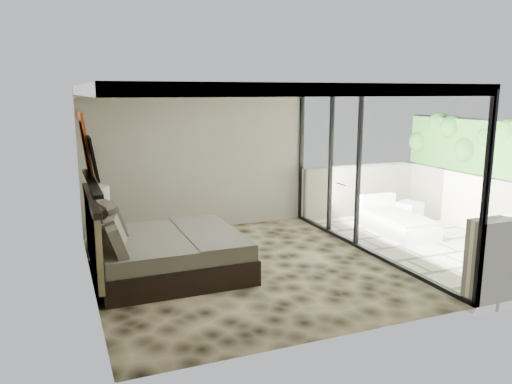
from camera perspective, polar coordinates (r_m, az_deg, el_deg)
name	(u,v)px	position (r m, az deg, el deg)	size (l,w,h in m)	color
floor	(244,268)	(7.91, -1.41, -8.66)	(5.00, 5.00, 0.00)	black
ceiling	(243,86)	(7.43, -1.51, 11.99)	(4.50, 5.00, 0.02)	silver
back_wall	(199,160)	(9.89, -6.55, 3.69)	(4.50, 0.02, 2.80)	gray
left_wall	(88,191)	(7.09, -18.66, 0.13)	(0.02, 5.00, 2.80)	gray
glass_wall	(369,171)	(8.59, 12.75, 2.32)	(0.08, 5.00, 2.80)	white
terrace_slab	(434,245)	(9.82, 19.63, -5.68)	(3.00, 5.00, 0.12)	beige
parapet_far	(492,206)	(10.61, 25.33, -1.49)	(0.30, 5.00, 1.10)	beige
foliage_hedge	(497,149)	(10.44, 25.84, 4.41)	(0.36, 4.60, 1.10)	#347624
picture_ledge	(92,182)	(7.18, -18.28, 1.10)	(0.12, 2.20, 0.05)	black
bed	(163,251)	(7.69, -10.60, -6.64)	(2.21, 2.13, 1.22)	black
nightstand	(104,237)	(8.99, -16.98, -4.94)	(0.52, 0.52, 0.52)	black
table_lamp	(99,200)	(8.78, -17.46, -0.87)	(0.35, 0.35, 0.64)	black
abstract_canvas	(85,143)	(7.78, -18.96, 5.35)	(0.04, 0.90, 0.90)	red
framed_print	(93,158)	(7.11, -18.11, 3.67)	(0.03, 0.50, 0.60)	black
ottoman	(408,212)	(10.98, 17.03, -2.24)	(0.44, 0.44, 0.44)	white
lounger	(397,222)	(10.17, 15.77, -3.37)	(0.88, 1.66, 0.63)	white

